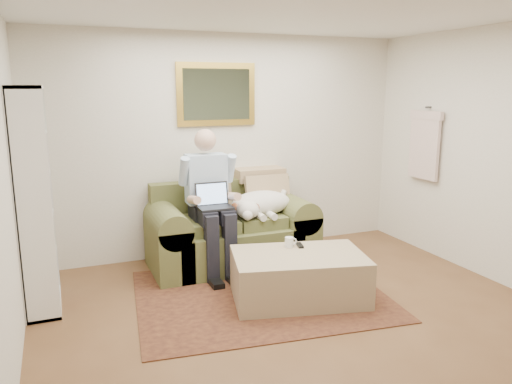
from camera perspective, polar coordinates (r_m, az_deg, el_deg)
room_shell at (r=4.04m, az=6.34°, el=2.07°), size 4.51×5.00×2.61m
rug at (r=4.95m, az=0.50°, el=-11.66°), size 2.54×2.13×0.01m
sofa at (r=5.70m, az=-2.85°, el=-5.11°), size 1.83×0.93×1.10m
seated_man at (r=5.35m, az=-5.09°, el=-1.25°), size 0.60×0.86×1.54m
laptop at (r=5.27m, az=-4.87°, el=-1.02°), size 0.36×0.28×0.26m
sleeping_dog at (r=5.63m, az=0.59°, el=-1.26°), size 0.75×0.47×0.28m
ottoman at (r=4.81m, az=4.89°, el=-9.62°), size 1.37×1.04×0.45m
coffee_mug at (r=4.92m, az=3.81°, el=-5.74°), size 0.08×0.08×0.10m
tv_remote at (r=4.96m, az=5.03°, el=-6.08°), size 0.08×0.16×0.02m
bookshelf at (r=4.86m, az=-23.91°, el=-0.83°), size 0.28×0.80×2.00m
wall_mirror at (r=5.90m, az=-4.53°, el=11.06°), size 0.94×0.04×0.72m
hanging_shirt at (r=6.30m, az=18.71°, el=5.51°), size 0.06×0.52×0.90m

